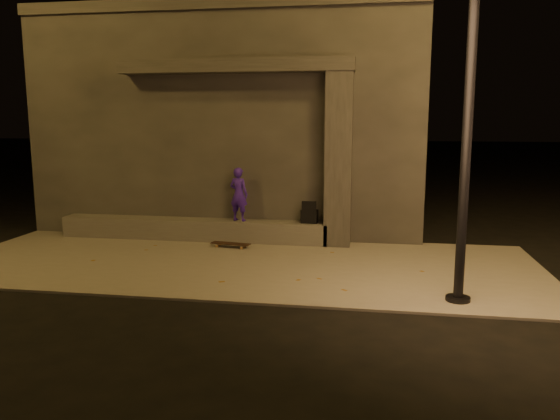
% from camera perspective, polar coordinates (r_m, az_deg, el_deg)
% --- Properties ---
extents(ground, '(120.00, 120.00, 0.00)m').
position_cam_1_polar(ground, '(8.47, -7.40, -9.12)').
color(ground, black).
rests_on(ground, ground).
extents(sidewalk, '(11.00, 4.40, 0.04)m').
position_cam_1_polar(sidewalk, '(10.31, -4.16, -5.54)').
color(sidewalk, slate).
rests_on(sidewalk, ground).
extents(building, '(9.00, 5.10, 5.22)m').
position_cam_1_polar(building, '(14.56, -3.93, 9.17)').
color(building, '#33302E').
rests_on(building, ground).
extents(ledge, '(6.00, 0.55, 0.45)m').
position_cam_1_polar(ledge, '(12.30, -9.05, -1.98)').
color(ledge, '#55524D').
rests_on(ledge, sidewalk).
extents(column, '(0.55, 0.55, 3.60)m').
position_cam_1_polar(column, '(11.47, 6.14, 5.20)').
color(column, '#33302E').
rests_on(column, sidewalk).
extents(canopy, '(5.00, 0.70, 0.28)m').
position_cam_1_polar(canopy, '(11.87, -4.69, 14.74)').
color(canopy, '#33302E').
rests_on(canopy, column).
extents(skateboarder, '(0.49, 0.40, 1.17)m').
position_cam_1_polar(skateboarder, '(11.87, -4.34, 1.66)').
color(skateboarder, '#33179A').
rests_on(skateboarder, ledge).
extents(backpack, '(0.36, 0.26, 0.48)m').
position_cam_1_polar(backpack, '(11.67, 3.10, -0.55)').
color(backpack, black).
rests_on(backpack, ledge).
extents(skateboard, '(0.86, 0.34, 0.09)m').
position_cam_1_polar(skateboard, '(11.43, -5.17, -3.55)').
color(skateboard, black).
rests_on(skateboard, sidewalk).
extents(street_lamp_0, '(0.36, 0.36, 7.26)m').
position_cam_1_polar(street_lamp_0, '(8.28, 19.61, 18.87)').
color(street_lamp_0, black).
rests_on(street_lamp_0, ground).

